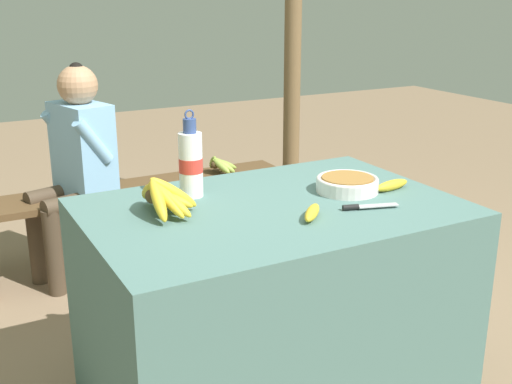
# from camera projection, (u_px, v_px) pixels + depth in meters

# --- Properties ---
(market_counter) EXTENTS (1.27, 0.86, 0.76)m
(market_counter) POSITION_uv_depth(u_px,v_px,m) (271.00, 305.00, 2.33)
(market_counter) COLOR #4C706B
(market_counter) RESTS_ON ground_plane
(banana_bunch_ripe) EXTENTS (0.19, 0.29, 0.14)m
(banana_bunch_ripe) POSITION_uv_depth(u_px,v_px,m) (163.00, 195.00, 2.11)
(banana_bunch_ripe) COLOR #4C381E
(banana_bunch_ripe) RESTS_ON market_counter
(serving_bowl) EXTENTS (0.23, 0.23, 0.06)m
(serving_bowl) POSITION_uv_depth(u_px,v_px,m) (347.00, 183.00, 2.35)
(serving_bowl) COLOR white
(serving_bowl) RESTS_ON market_counter
(water_bottle) EXTENTS (0.09, 0.09, 0.32)m
(water_bottle) POSITION_uv_depth(u_px,v_px,m) (191.00, 163.00, 2.27)
(water_bottle) COLOR white
(water_bottle) RESTS_ON market_counter
(loose_banana_front) EXTENTS (0.14, 0.14, 0.04)m
(loose_banana_front) POSITION_uv_depth(u_px,v_px,m) (312.00, 213.00, 2.08)
(loose_banana_front) COLOR gold
(loose_banana_front) RESTS_ON market_counter
(loose_banana_side) EXTENTS (0.17, 0.06, 0.04)m
(loose_banana_side) POSITION_uv_depth(u_px,v_px,m) (392.00, 185.00, 2.37)
(loose_banana_side) COLOR gold
(loose_banana_side) RESTS_ON market_counter
(knife) EXTENTS (0.19, 0.08, 0.02)m
(knife) POSITION_uv_depth(u_px,v_px,m) (362.00, 207.00, 2.17)
(knife) COLOR #BCBCC1
(knife) RESTS_ON market_counter
(wooden_bench) EXTENTS (1.78, 0.32, 0.45)m
(wooden_bench) POSITION_uv_depth(u_px,v_px,m) (134.00, 198.00, 3.52)
(wooden_bench) COLOR brown
(wooden_bench) RESTS_ON ground_plane
(seated_vendor) EXTENTS (0.46, 0.43, 1.13)m
(seated_vendor) POSITION_uv_depth(u_px,v_px,m) (75.00, 157.00, 3.26)
(seated_vendor) COLOR #473828
(seated_vendor) RESTS_ON ground_plane
(banana_bunch_green) EXTENTS (0.17, 0.23, 0.12)m
(banana_bunch_green) POSITION_uv_depth(u_px,v_px,m) (220.00, 164.00, 3.72)
(banana_bunch_green) COLOR #4C381E
(banana_bunch_green) RESTS_ON wooden_bench
(support_post_far) EXTENTS (0.10, 0.10, 2.36)m
(support_post_far) POSITION_uv_depth(u_px,v_px,m) (293.00, 39.00, 3.93)
(support_post_far) COLOR brown
(support_post_far) RESTS_ON ground_plane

